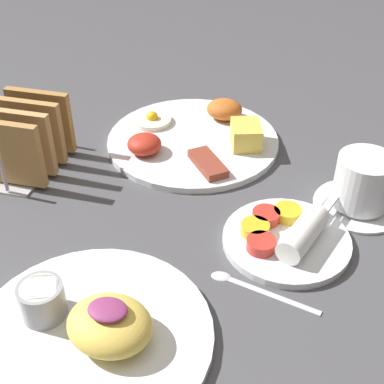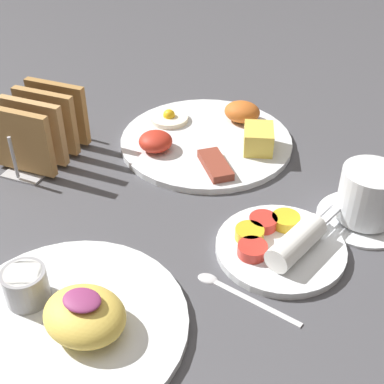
# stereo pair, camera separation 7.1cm
# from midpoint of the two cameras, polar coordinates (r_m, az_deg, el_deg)

# --- Properties ---
(ground_plane) EXTENTS (3.00, 3.00, 0.00)m
(ground_plane) POSITION_cam_midpoint_polar(r_m,az_deg,el_deg) (0.72, -0.15, -2.35)
(ground_plane) COLOR #47474C
(plate_breakfast) EXTENTS (0.27, 0.27, 0.05)m
(plate_breakfast) POSITION_cam_midpoint_polar(r_m,az_deg,el_deg) (0.86, 4.20, 5.71)
(plate_breakfast) COLOR white
(plate_breakfast) RESTS_ON ground_plane
(plate_condiments) EXTENTS (0.16, 0.16, 0.04)m
(plate_condiments) POSITION_cam_midpoint_polar(r_m,az_deg,el_deg) (0.67, 12.48, -5.54)
(plate_condiments) COLOR white
(plate_condiments) RESTS_ON ground_plane
(plate_foreground) EXTENTS (0.25, 0.25, 0.06)m
(plate_foreground) POSITION_cam_midpoint_polar(r_m,az_deg,el_deg) (0.58, -9.60, -13.30)
(plate_foreground) COLOR white
(plate_foreground) RESTS_ON ground_plane
(toast_rack) EXTENTS (0.10, 0.15, 0.10)m
(toast_rack) POSITION_cam_midpoint_polar(r_m,az_deg,el_deg) (0.83, -13.48, 6.50)
(toast_rack) COLOR #B7B7BC
(toast_rack) RESTS_ON ground_plane
(coffee_cup) EXTENTS (0.12, 0.12, 0.08)m
(coffee_cup) POSITION_cam_midpoint_polar(r_m,az_deg,el_deg) (0.73, 20.86, -0.72)
(coffee_cup) COLOR white
(coffee_cup) RESTS_ON ground_plane
(teaspoon) EXTENTS (0.13, 0.04, 0.01)m
(teaspoon) POSITION_cam_midpoint_polar(r_m,az_deg,el_deg) (0.62, 7.57, -10.35)
(teaspoon) COLOR silver
(teaspoon) RESTS_ON ground_plane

